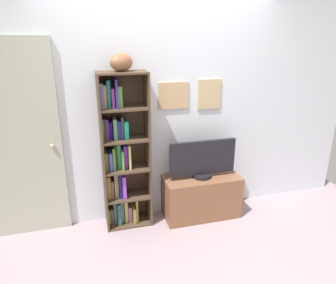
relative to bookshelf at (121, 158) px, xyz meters
The scene contains 7 objects.
ground 1.38m from the bookshelf, 63.43° to the right, with size 5.20×5.20×0.04m, color gray.
back_wall 0.72m from the bookshelf, 15.64° to the left, with size 4.80×0.08×2.60m.
bookshelf is the anchor object (origin of this frame).
football 1.01m from the bookshelf, 34.96° to the right, with size 0.25×0.17×0.17m, color brown.
tv_stand 1.07m from the bookshelf, ahead, with size 0.89×0.41×0.50m.
television 0.92m from the bookshelf, ahead, with size 0.78×0.22×0.44m.
door 1.03m from the bookshelf, behind, with size 0.81×0.09×2.06m.
Camera 1 is at (-0.83, -2.14, 2.06)m, focal length 32.94 mm.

